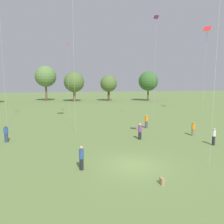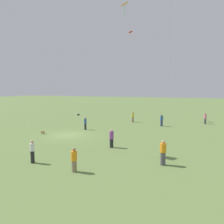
% 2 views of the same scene
% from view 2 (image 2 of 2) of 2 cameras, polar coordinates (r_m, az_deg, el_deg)
% --- Properties ---
extents(ground_plane, '(240.00, 240.00, 0.00)m').
position_cam_2_polar(ground_plane, '(26.56, -11.29, -5.94)').
color(ground_plane, olive).
extents(person_0, '(0.57, 0.57, 1.82)m').
position_cam_2_polar(person_0, '(16.34, 13.19, -10.33)').
color(person_0, '#4C4C51').
rests_on(person_0, ground_plane).
extents(person_1, '(0.57, 0.57, 1.75)m').
position_cam_2_polar(person_1, '(32.90, 12.83, -2.14)').
color(person_1, '#333D5B').
rests_on(person_1, ground_plane).
extents(person_2, '(0.53, 0.53, 1.72)m').
position_cam_2_polar(person_2, '(36.02, 5.45, -1.33)').
color(person_2, '#847056').
rests_on(person_2, ground_plane).
extents(person_3, '(0.47, 0.47, 1.74)m').
position_cam_2_polar(person_3, '(29.55, -6.99, -2.92)').
color(person_3, '#232328').
rests_on(person_3, ground_plane).
extents(person_4, '(0.48, 0.48, 1.75)m').
position_cam_2_polar(person_4, '(20.50, -0.13, -6.90)').
color(person_4, '#232328').
rests_on(person_4, ground_plane).
extents(person_6, '(0.46, 0.46, 1.63)m').
position_cam_2_polar(person_6, '(14.92, -9.88, -12.23)').
color(person_6, '#847056').
rests_on(person_6, ground_plane).
extents(person_7, '(0.56, 0.56, 1.76)m').
position_cam_2_polar(person_7, '(37.22, 23.16, -1.52)').
color(person_7, '#4C4C51').
rests_on(person_7, ground_plane).
extents(person_9, '(0.34, 0.34, 1.72)m').
position_cam_2_polar(person_9, '(17.39, -20.10, -9.64)').
color(person_9, '#232328').
rests_on(person_9, ground_plane).
extents(kite_0, '(0.67, 0.64, 15.60)m').
position_cam_2_polar(kite_0, '(40.80, 4.87, 18.35)').
color(kite_0, red).
rests_on(kite_0, ground_plane).
extents(kite_7, '(1.56, 1.53, 19.59)m').
position_cam_2_polar(kite_7, '(39.60, 3.29, 25.30)').
color(kite_7, orange).
rests_on(kite_7, ground_plane).
extents(picnic_bag_0, '(0.21, 0.38, 0.40)m').
position_cam_2_polar(picnic_bag_0, '(27.95, -17.63, -5.09)').
color(picnic_bag_0, '#A58459').
rests_on(picnic_bag_0, ground_plane).
extents(picnic_bag_1, '(0.48, 0.32, 0.32)m').
position_cam_2_polar(picnic_bag_1, '(45.66, -8.79, -0.69)').
color(picnic_bag_1, '#262628').
rests_on(picnic_bag_1, ground_plane).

